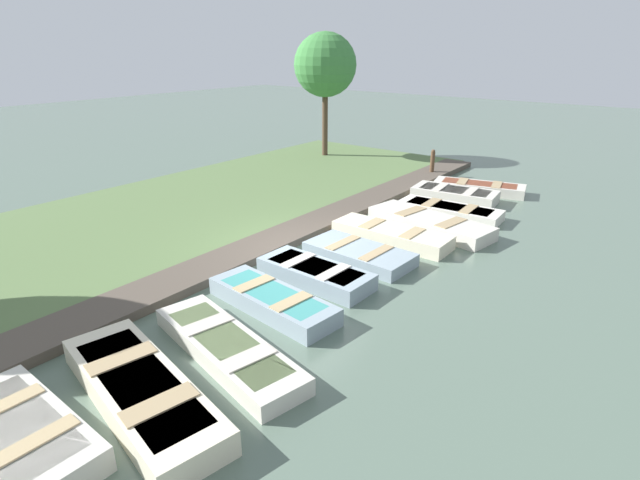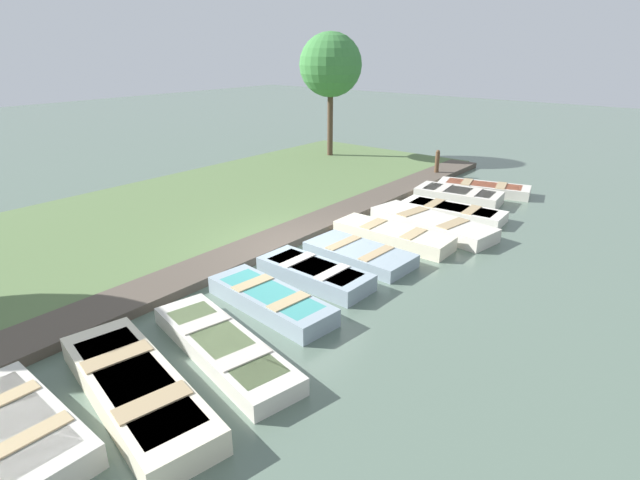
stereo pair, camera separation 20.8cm
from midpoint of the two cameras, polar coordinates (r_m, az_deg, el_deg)
The scene contains 16 objects.
ground_plane at distance 12.30m, azimuth -1.13°, elevation -1.79°, with size 80.00×80.00×0.00m, color #566B5B.
shore_bank at distance 15.77m, azimuth -15.20°, elevation 3.06°, with size 8.00×24.00×0.16m.
dock_walkway at distance 12.96m, azimuth -4.95°, elevation -0.15°, with size 1.15×23.46×0.19m.
rowboat_1 at distance 7.89m, azimuth -31.23°, elevation -18.34°, with size 2.63×1.29×0.40m.
rowboat_2 at distance 7.94m, azimuth -19.58°, elevation -15.75°, with size 3.73×1.76×0.43m.
rowboat_3 at distance 8.62m, azimuth -10.32°, elevation -11.91°, with size 3.57×1.65×0.33m.
rowboat_4 at distance 9.87m, azimuth -5.08°, elevation -6.84°, with size 2.95×1.24×0.39m.
rowboat_5 at distance 10.92m, azimuth -0.09°, elevation -3.82°, with size 2.64×1.09×0.39m.
rowboat_6 at distance 12.02m, azimuth 5.02°, elevation -1.59°, with size 2.65×1.32×0.33m.
rowboat_7 at distance 13.23m, azimuth 8.75°, elevation 0.56°, with size 3.17×1.02×0.39m.
rowboat_8 at distance 14.29m, azimuth 13.06°, elevation 1.85°, with size 3.71×1.72×0.39m.
rowboat_9 at distance 15.60m, azimuth 15.23°, elevation 3.19°, with size 3.12×1.22×0.34m.
rowboat_10 at distance 17.19m, azimuth 15.87°, elevation 4.94°, with size 2.81×1.51×0.41m.
rowboat_11 at distance 18.42m, azimuth 18.47°, elevation 5.63°, with size 3.19×1.70×0.36m.
mooring_post_far at distance 20.15m, azimuth 13.52°, elevation 8.50°, with size 0.17×0.17×1.07m.
park_tree_left at distance 22.58m, azimuth 1.50°, elevation 19.33°, with size 2.69×2.69×5.39m.
Camera 2 is at (7.38, -8.56, 4.85)m, focal length 28.00 mm.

